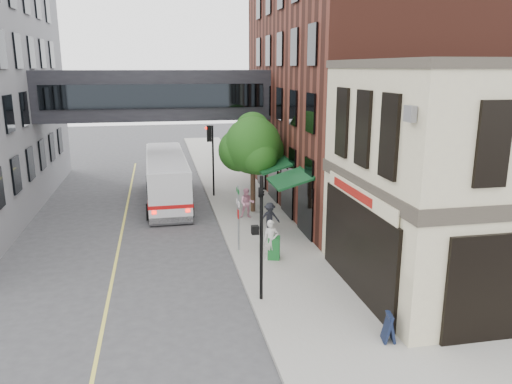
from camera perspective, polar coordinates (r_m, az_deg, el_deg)
name	(u,v)px	position (r m, az deg, el deg)	size (l,w,h in m)	color
ground	(262,332)	(16.50, 0.64, -15.69)	(120.00, 120.00, 0.00)	#38383A
sidewalk_main	(246,208)	(29.58, -1.10, -1.82)	(4.00, 60.00, 0.15)	gray
corner_building	(488,178)	(20.35, 25.00, 1.48)	(10.19, 8.12, 8.45)	#C5B896
brick_building	(372,87)	(31.77, 13.13, 11.59)	(13.76, 18.00, 14.00)	#492017
skyway_bridge	(155,95)	(32.05, -11.44, 10.82)	(14.00, 3.18, 3.00)	black
traffic_signal_near	(260,223)	(17.16, 0.51, -3.58)	(0.44, 0.22, 4.60)	black
traffic_signal_far	(211,146)	(31.55, -5.21, 5.21)	(0.53, 0.28, 4.50)	black
street_sign_pole	(238,212)	(22.17, -2.04, -2.30)	(0.08, 0.75, 3.00)	gray
street_tree	(252,146)	(28.03, -0.46, 5.33)	(3.80, 3.20, 5.60)	#382619
lane_marking	(120,239)	(25.45, -15.24, -5.17)	(0.12, 40.00, 0.01)	#D8CC4C
bus	(166,176)	(31.49, -10.19, 1.82)	(2.72, 10.68, 2.86)	silver
pedestrian_a	(271,240)	(21.32, 1.71, -5.54)	(0.64, 0.42, 1.76)	beige
pedestrian_b	(247,203)	(27.19, -1.03, -1.27)	(0.81, 0.63, 1.66)	pink
pedestrian_c	(270,218)	(24.71, 1.59, -2.99)	(1.01, 0.58, 1.56)	black
newspaper_box	(274,248)	(21.55, 2.07, -6.39)	(0.50, 0.44, 1.00)	#155F24
sandwich_board	(389,327)	(16.03, 14.95, -14.72)	(0.32, 0.50, 0.89)	black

